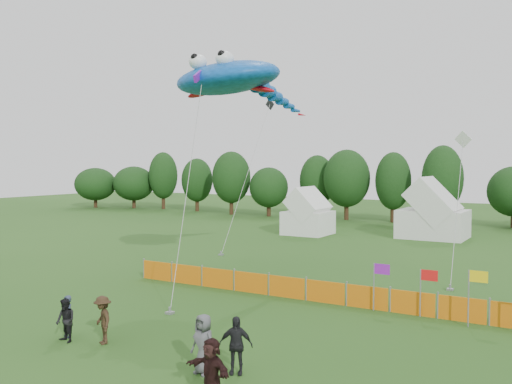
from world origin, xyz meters
The scene contains 15 objects.
ground centered at (0.00, 0.00, 0.00)m, with size 160.00×160.00×0.00m, color #234C16.
treeline centered at (1.61, 44.93, 4.18)m, with size 104.57×8.78×8.36m.
tent_left centered at (-9.83, 31.51, 1.71)m, with size 3.83×3.83×3.38m.
tent_right centered at (0.36, 34.71, 1.98)m, with size 5.55×4.44×3.92m.
barrier_fence centered at (1.64, 9.43, 0.50)m, with size 21.90×0.06×1.00m.
flag_row centered at (9.14, 8.92, 1.40)m, with size 10.73×0.70×2.25m.
spectator_a centered at (-4.44, -0.13, 0.77)m, with size 0.56×0.37×1.54m, color #2C364A.
spectator_b centered at (-4.01, -0.59, 0.78)m, with size 0.76×0.59×1.56m, color black.
spectator_c centered at (-2.73, -0.03, 0.86)m, with size 1.11×0.64×1.71m, color #312113.
spectator_d centered at (2.88, -0.02, 0.89)m, with size 1.04×0.43×1.77m, color black.
spectator_e centered at (2.03, -0.51, 0.92)m, with size 0.90×0.58×1.83m, color #4C4D52.
spectator_f centered at (3.45, -2.11, 0.88)m, with size 1.63×0.52×1.76m, color black.
stingray_kite centered at (-3.91, 10.21, 10.63)m, with size 7.70×14.06×11.80m.
small_kite_white centered at (5.19, 20.96, 5.45)m, with size 1.89×8.96×8.47m.
small_kite_dark centered at (-10.17, 22.51, 6.78)m, with size 0.92×7.65×11.51m.
Camera 1 is at (12.15, -14.33, 6.44)m, focal length 40.00 mm.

